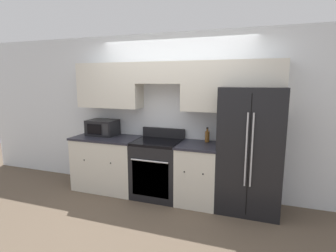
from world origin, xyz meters
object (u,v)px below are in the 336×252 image
object	(u,v)px
refrigerator	(250,150)
microwave	(103,128)
oven_range	(158,168)
bottle	(207,136)

from	to	relation	value
refrigerator	microwave	world-z (taller)	refrigerator
oven_range	bottle	world-z (taller)	bottle
oven_range	refrigerator	distance (m)	1.46
bottle	oven_range	bearing A→B (deg)	-165.42
refrigerator	bottle	size ratio (longest dim) A/B	7.70
microwave	bottle	world-z (taller)	microwave
oven_range	microwave	distance (m)	1.22
microwave	bottle	xyz separation A→B (m)	(1.82, 0.09, -0.04)
oven_range	microwave	world-z (taller)	microwave
refrigerator	microwave	distance (m)	2.46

